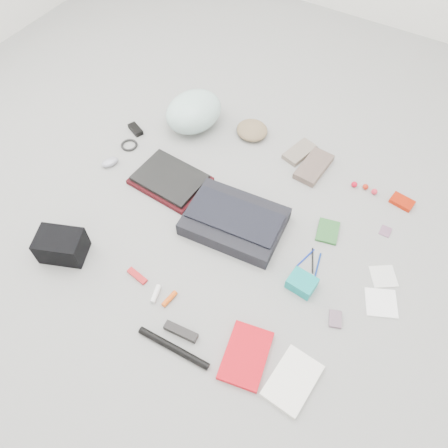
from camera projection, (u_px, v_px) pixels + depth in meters
The scene contains 33 objects.
ground_plane at pixel (224, 230), 1.99m from camera, with size 4.00×4.00×0.00m, color gray.
messenger_bag at pixel (235, 221), 1.98m from camera, with size 0.43×0.31×0.07m, color black.
bag_flap at pixel (235, 216), 1.94m from camera, with size 0.42×0.19×0.01m, color black.
laptop_sleeve at pixel (170, 181), 2.15m from camera, with size 0.35×0.26×0.02m, color #3C0B0F.
laptop at pixel (170, 178), 2.13m from camera, with size 0.32×0.23×0.02m, color black.
bike_helmet at pixel (194, 112), 2.31m from camera, with size 0.26×0.32×0.19m, color silver.
beanie at pixel (252, 130), 2.32m from camera, with size 0.17×0.16×0.06m, color #887050.
mitten_left at pixel (300, 152), 2.25m from camera, with size 0.09×0.18×0.03m, color gray.
mitten_right at pixel (314, 167), 2.19m from camera, with size 0.11×0.23×0.03m, color #6A564D.
power_brick at pixel (136, 129), 2.35m from camera, with size 0.10×0.04×0.03m, color black.
cable_coil at pixel (129, 145), 2.29m from camera, with size 0.09×0.09×0.01m, color black.
mouse at pixel (110, 162), 2.21m from camera, with size 0.05×0.09×0.03m, color #9192A0.
camera_bag at pixel (62, 246), 1.87m from camera, with size 0.19×0.13×0.13m, color black.
multitool at pixel (137, 276), 1.85m from camera, with size 0.10×0.03×0.02m, color red.
toiletry_tube_white at pixel (156, 294), 1.80m from camera, with size 0.02×0.02×0.08m, color white.
toiletry_tube_orange at pixel (169, 299), 1.78m from camera, with size 0.02×0.02×0.08m, color #DC4F0F.
u_lock at pixel (181, 332), 1.70m from camera, with size 0.14×0.03×0.03m, color black.
bike_pump at pixel (173, 348), 1.66m from camera, with size 0.03×0.03×0.31m, color black.
book_red at pixel (246, 355), 1.65m from camera, with size 0.16×0.24×0.02m, color red.
book_white at pixel (292, 381), 1.60m from camera, with size 0.15×0.22×0.02m, color white.
notepad at pixel (328, 231), 1.98m from camera, with size 0.09×0.13×0.01m, color #2A622B.
pen_blue at pixel (305, 258), 1.90m from camera, with size 0.01×0.01×0.12m, color #0E28A3.
pen_black at pixel (313, 261), 1.90m from camera, with size 0.01×0.01×0.13m, color black.
pen_navy at pixel (318, 266), 1.88m from camera, with size 0.01×0.01×0.13m, color navy.
accordion_wallet at pixel (302, 283), 1.81m from camera, with size 0.11×0.09×0.06m, color #0D9593.
card_deck at pixel (335, 319), 1.74m from camera, with size 0.05×0.07×0.01m, color slate.
napkin_top at pixel (383, 276), 1.85m from camera, with size 0.10×0.10×0.01m, color silver.
napkin_bottom at pixel (381, 303), 1.78m from camera, with size 0.13×0.13×0.01m, color white.
lollipop_a at pixel (354, 184), 2.13m from camera, with size 0.03×0.03×0.03m, color red.
lollipop_b at pixel (366, 187), 2.12m from camera, with size 0.03×0.03×0.03m, color #AE200F.
lollipop_c at pixel (374, 192), 2.10m from camera, with size 0.03×0.03×0.03m, color red.
altoids_tin at pixel (402, 202), 2.07m from camera, with size 0.11×0.07×0.02m, color #AC1D07.
stamp_sheet at pixel (385, 231), 1.99m from camera, with size 0.05×0.06×0.00m, color #875A78.
Camera 1 is at (0.57, -0.96, 1.65)m, focal length 35.00 mm.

